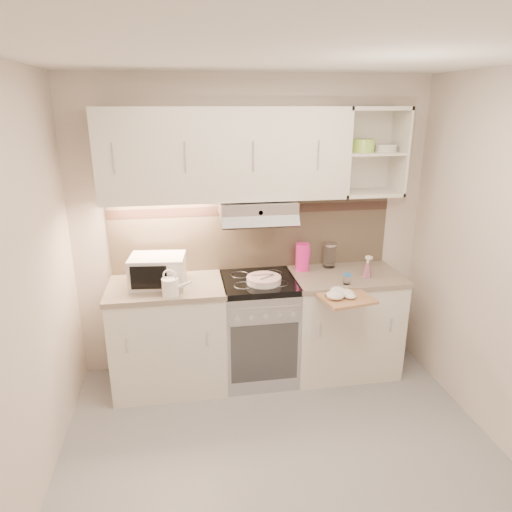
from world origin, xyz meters
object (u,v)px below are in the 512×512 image
at_px(watering_can, 171,286).
at_px(cutting_board, 346,298).
at_px(pink_pitcher, 303,257).
at_px(electric_range, 258,328).
at_px(microwave, 158,271).
at_px(glass_jar, 330,255).
at_px(plate_stack, 264,280).
at_px(spray_bottle, 367,268).

xyz_separation_m(watering_can, cutting_board, (1.30, -0.19, -0.10)).
bearing_deg(pink_pitcher, electric_range, -174.36).
distance_m(microwave, watering_can, 0.26).
bearing_deg(cutting_board, glass_jar, 73.94).
distance_m(plate_stack, cutting_board, 0.66).
bearing_deg(spray_bottle, plate_stack, 155.63).
bearing_deg(glass_jar, spray_bottle, -51.24).
xyz_separation_m(watering_can, spray_bottle, (1.60, 0.13, 0.00)).
height_order(microwave, pink_pitcher, microwave).
relative_size(plate_stack, glass_jar, 1.30).
distance_m(electric_range, glass_jar, 0.89).
distance_m(pink_pitcher, spray_bottle, 0.55).
relative_size(watering_can, cutting_board, 0.64).
distance_m(electric_range, microwave, 0.99).
xyz_separation_m(glass_jar, cutting_board, (-0.07, -0.61, -0.14)).
xyz_separation_m(microwave, glass_jar, (1.47, 0.19, -0.01)).
distance_m(electric_range, pink_pitcher, 0.72).
distance_m(watering_can, pink_pitcher, 1.18).
distance_m(glass_jar, spray_bottle, 0.37).
height_order(plate_stack, cutting_board, plate_stack).
bearing_deg(pink_pitcher, spray_bottle, -42.57).
xyz_separation_m(pink_pitcher, cutting_board, (0.19, -0.57, -0.15)).
bearing_deg(microwave, watering_can, -60.24).
relative_size(electric_range, cutting_board, 2.42).
height_order(microwave, plate_stack, microwave).
distance_m(microwave, glass_jar, 1.48).
height_order(electric_range, plate_stack, plate_stack).
bearing_deg(watering_can, pink_pitcher, 38.00).
relative_size(glass_jar, cutting_board, 0.58).
bearing_deg(pink_pitcher, cutting_board, -87.22).
relative_size(glass_jar, spray_bottle, 1.09).
relative_size(plate_stack, spray_bottle, 1.41).
xyz_separation_m(electric_range, glass_jar, (0.67, 0.20, 0.56)).
bearing_deg(plate_stack, watering_can, -169.37).
bearing_deg(pink_pitcher, plate_stack, -162.89).
bearing_deg(glass_jar, watering_can, -162.82).
height_order(electric_range, spray_bottle, spray_bottle).
distance_m(watering_can, plate_stack, 0.74).
relative_size(microwave, spray_bottle, 2.29).
relative_size(watering_can, spray_bottle, 1.21).
bearing_deg(microwave, pink_pitcher, 12.78).
xyz_separation_m(pink_pitcher, glass_jar, (0.26, 0.04, -0.01)).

